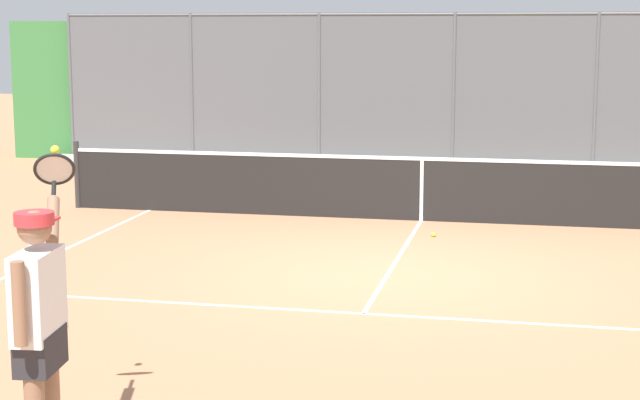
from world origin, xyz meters
The scene contains 6 objects.
ground_plane centered at (0.00, 0.00, 0.00)m, with size 60.00×60.00×0.00m, color #B27551.
court_line_markings centered at (0.00, 2.03, 0.00)m, with size 8.66×9.43×0.01m.
fence_backdrop centered at (0.00, -9.65, 1.49)m, with size 19.43×1.37×3.16m.
tennis_net centered at (0.00, -3.50, 0.49)m, with size 11.13×0.09×1.07m.
tennis_player centered at (1.43, 5.69, 1.01)m, with size 0.58×1.38×2.00m.
tennis_ball_by_sideline centered at (-0.30, -2.34, 0.03)m, with size 0.07×0.07×0.07m, color #C1D138.
Camera 1 is at (-1.64, 11.48, 2.83)m, focal length 57.33 mm.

